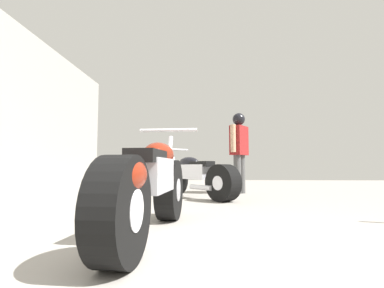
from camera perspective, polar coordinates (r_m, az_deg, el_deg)
The scene contains 4 objects.
ground_plane at distance 3.98m, azimuth 8.32°, elevation -12.67°, with size 16.27×16.27×0.00m, color gray.
motorcycle_maroon_cruiser at distance 2.33m, azimuth -8.29°, elevation -8.36°, with size 0.61×2.07×0.97m.
motorcycle_black_naked at distance 5.14m, azimuth 1.03°, elevation -6.69°, with size 1.50×1.63×0.92m.
mechanic_in_blue at distance 6.12m, azimuth 9.45°, elevation -0.19°, with size 0.45×0.62×1.71m.
Camera 1 is at (-0.37, -0.55, 0.56)m, focal length 26.55 mm.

